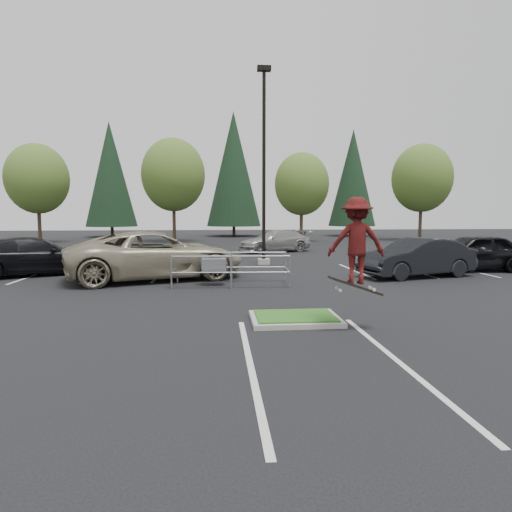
{
  "coord_description": "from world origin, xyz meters",
  "views": [
    {
      "loc": [
        -1.9,
        -10.35,
        2.69
      ],
      "look_at": [
        -0.85,
        1.5,
        1.5
      ],
      "focal_mm": 30.0,
      "sensor_mm": 36.0,
      "label": 1
    }
  ],
  "objects": [
    {
      "name": "ground",
      "position": [
        0.0,
        0.0,
        0.0
      ],
      "size": [
        120.0,
        120.0,
        0.0
      ],
      "primitive_type": "plane",
      "color": "black",
      "rests_on": "ground"
    },
    {
      "name": "grass_median",
      "position": [
        0.0,
        0.0,
        0.08
      ],
      "size": [
        2.2,
        1.6,
        0.16
      ],
      "color": "gray",
      "rests_on": "ground"
    },
    {
      "name": "stall_lines",
      "position": [
        -1.35,
        6.02,
        0.0
      ],
      "size": [
        22.62,
        17.6,
        0.01
      ],
      "color": "silver",
      "rests_on": "ground"
    },
    {
      "name": "light_pole",
      "position": [
        0.5,
        12.0,
        4.56
      ],
      "size": [
        0.7,
        0.6,
        10.12
      ],
      "color": "gray",
      "rests_on": "ground"
    },
    {
      "name": "decid_a",
      "position": [
        -18.01,
        30.03,
        5.58
      ],
      "size": [
        5.44,
        5.44,
        8.91
      ],
      "color": "#38281C",
      "rests_on": "ground"
    },
    {
      "name": "decid_b",
      "position": [
        -6.01,
        30.53,
        6.04
      ],
      "size": [
        5.89,
        5.89,
        9.64
      ],
      "color": "#38281C",
      "rests_on": "ground"
    },
    {
      "name": "decid_c",
      "position": [
        5.99,
        29.83,
        5.25
      ],
      "size": [
        5.12,
        5.12,
        8.38
      ],
      "color": "#38281C",
      "rests_on": "ground"
    },
    {
      "name": "decid_d",
      "position": [
        17.99,
        30.33,
        5.91
      ],
      "size": [
        5.76,
        5.76,
        9.43
      ],
      "color": "#38281C",
      "rests_on": "ground"
    },
    {
      "name": "conif_a",
      "position": [
        -14.0,
        40.0,
        7.1
      ],
      "size": [
        5.72,
        5.72,
        13.0
      ],
      "color": "#38281C",
      "rests_on": "ground"
    },
    {
      "name": "conif_b",
      "position": [
        0.0,
        40.5,
        7.85
      ],
      "size": [
        6.38,
        6.38,
        14.5
      ],
      "color": "#38281C",
      "rests_on": "ground"
    },
    {
      "name": "conif_c",
      "position": [
        14.0,
        39.5,
        6.85
      ],
      "size": [
        5.5,
        5.5,
        12.5
      ],
      "color": "#38281C",
      "rests_on": "ground"
    },
    {
      "name": "cart_corral",
      "position": [
        -1.9,
        5.57,
        0.77
      ],
      "size": [
        4.37,
        1.76,
        1.22
      ],
      "rotation": [
        0.0,
        0.0,
        -0.05
      ],
      "color": "gray",
      "rests_on": "ground"
    },
    {
      "name": "skateboarder",
      "position": [
        1.2,
        -1.0,
        2.06
      ],
      "size": [
        1.33,
        0.85,
        2.23
      ],
      "rotation": [
        0.0,
        0.0,
        3.04
      ],
      "color": "black",
      "rests_on": "ground"
    },
    {
      "name": "car_l_tan",
      "position": [
        -4.5,
        7.3,
        0.99
      ],
      "size": [
        7.77,
        5.31,
        1.97
      ],
      "primitive_type": "imported",
      "rotation": [
        0.0,
        0.0,
        1.88
      ],
      "color": "gray",
      "rests_on": "ground"
    },
    {
      "name": "car_l_black",
      "position": [
        -10.0,
        9.0,
        0.83
      ],
      "size": [
        6.17,
        4.51,
        1.66
      ],
      "primitive_type": "imported",
      "rotation": [
        0.0,
        0.0,
        2.0
      ],
      "color": "black",
      "rests_on": "ground"
    },
    {
      "name": "car_r_charc",
      "position": [
        6.5,
        7.0,
        0.82
      ],
      "size": [
        5.28,
        2.97,
        1.65
      ],
      "primitive_type": "imported",
      "rotation": [
        0.0,
        0.0,
        4.97
      ],
      "color": "black",
      "rests_on": "ground"
    },
    {
      "name": "car_r_black",
      "position": [
        10.0,
        8.64,
        0.87
      ],
      "size": [
        5.12,
        2.07,
        1.75
      ],
      "primitive_type": "imported",
      "rotation": [
        0.0,
        0.0,
        4.71
      ],
      "color": "black",
      "rests_on": "ground"
    },
    {
      "name": "car_far_silver",
      "position": [
        2.15,
        19.33,
        0.76
      ],
      "size": [
        5.67,
        3.94,
        1.52
      ],
      "primitive_type": "imported",
      "rotation": [
        0.0,
        0.0,
        5.09
      ],
      "color": "#A1A19C",
      "rests_on": "ground"
    }
  ]
}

